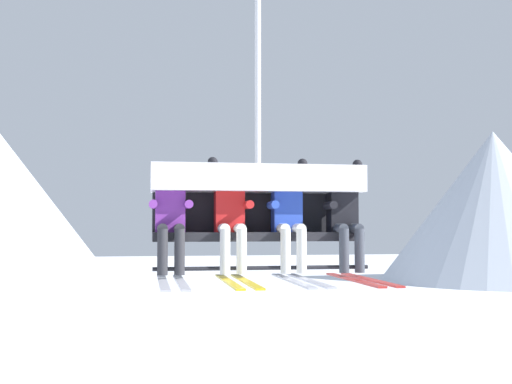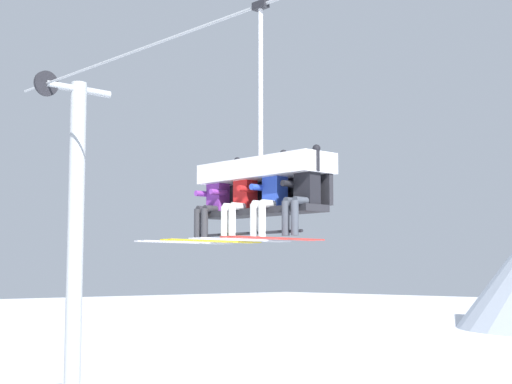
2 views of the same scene
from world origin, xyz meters
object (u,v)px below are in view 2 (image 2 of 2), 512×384
Objects in this scene: lift_tower_near at (74,257)px; skier_blue at (269,195)px; chairlift_chair at (264,177)px; skier_black at (301,191)px; skier_red at (239,198)px; skier_purple at (212,202)px.

skier_blue is (7.20, -0.92, 0.80)m from lift_tower_near.
chairlift_chair is 1.05m from skier_black.
skier_black is at bearing -6.71° from lift_tower_near.
skier_blue is (0.66, 0.00, 0.00)m from skier_red.
skier_blue and skier_black have the same top height.
skier_blue is (1.31, 0.01, 0.02)m from skier_purple.
skier_blue is at bearing 0.00° from skier_red.
skier_red is 0.66m from skier_blue.
lift_tower_near is 7.94m from skier_black.
skier_purple is 1.31m from skier_blue.
skier_purple is 1.00× the size of skier_black.
chairlift_chair is 2.12× the size of skier_blue.
skier_purple is (-0.98, -0.22, -0.32)m from chairlift_chair.
skier_red is at bearing -8.04° from lift_tower_near.
skier_blue is 1.00× the size of skier_black.
skier_purple is at bearing -179.70° from skier_blue.
chairlift_chair reaches higher than skier_purple.
skier_purple is at bearing -179.80° from skier_black.
skier_red is 1.00× the size of skier_black.
skier_blue is at bearing 180.00° from skier_black.
chairlift_chair is 2.12× the size of skier_purple.
lift_tower_near is at bearing 172.69° from skier_blue.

